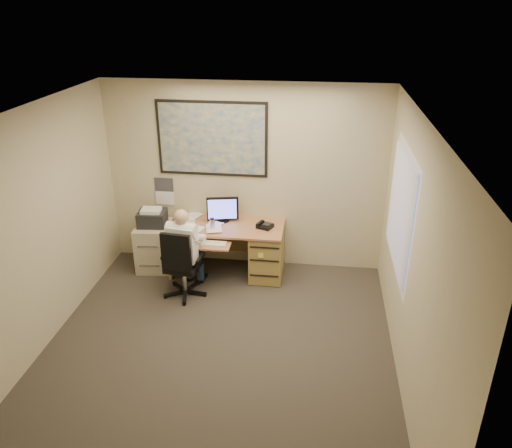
# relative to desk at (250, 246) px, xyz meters

# --- Properties ---
(room_shell) EXTENTS (4.00, 4.50, 2.70)m
(room_shell) POSITION_rel_desk_xyz_m (-0.13, -1.90, 0.91)
(room_shell) COLOR #353029
(room_shell) RESTS_ON ground
(desk) EXTENTS (1.60, 0.97, 1.11)m
(desk) POSITION_rel_desk_xyz_m (0.00, 0.00, 0.00)
(desk) COLOR #BA7A4F
(desk) RESTS_ON ground
(world_map) EXTENTS (1.56, 0.03, 1.06)m
(world_map) POSITION_rel_desk_xyz_m (-0.58, 0.33, 1.46)
(world_map) COLOR #1E4C93
(world_map) RESTS_ON room_shell
(wall_calendar) EXTENTS (0.28, 0.01, 0.42)m
(wall_calendar) POSITION_rel_desk_xyz_m (-1.33, 0.34, 0.64)
(wall_calendar) COLOR white
(wall_calendar) RESTS_ON room_shell
(window_blinds) EXTENTS (0.06, 1.40, 1.30)m
(window_blinds) POSITION_rel_desk_xyz_m (1.84, -1.10, 1.11)
(window_blinds) COLOR white
(window_blinds) RESTS_ON room_shell
(filing_cabinet) EXTENTS (0.54, 0.63, 0.95)m
(filing_cabinet) POSITION_rel_desk_xyz_m (-1.43, -0.00, -0.03)
(filing_cabinet) COLOR #BEB499
(filing_cabinet) RESTS_ON ground
(office_chair) EXTENTS (0.66, 0.66, 1.00)m
(office_chair) POSITION_rel_desk_xyz_m (-0.80, -0.74, -0.15)
(office_chair) COLOR black
(office_chair) RESTS_ON ground
(person) EXTENTS (0.60, 0.78, 1.24)m
(person) POSITION_rel_desk_xyz_m (-0.80, -0.66, 0.18)
(person) COLOR white
(person) RESTS_ON office_chair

